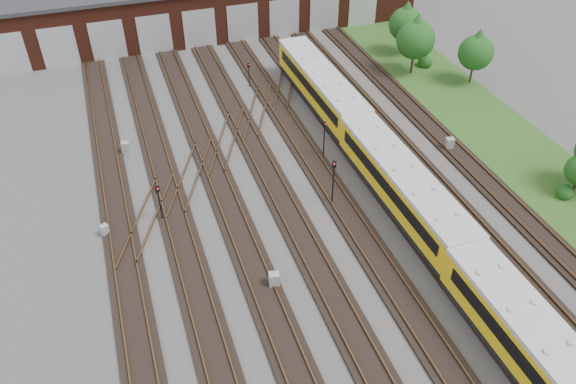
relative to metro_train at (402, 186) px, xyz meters
name	(u,v)px	position (x,y,z in m)	size (l,w,h in m)	color
ground	(331,237)	(-6.00, -1.29, -2.03)	(120.00, 120.00, 0.00)	#4D4A47
track_network	(326,231)	(-6.17, -0.70, -1.92)	(30.40, 70.00, 0.33)	black
maintenance_shed	(205,0)	(-6.01, 38.69, 1.18)	(51.00, 12.50, 6.35)	#4B1E12
grass_verge	(481,120)	(13.00, 8.71, -2.00)	(8.00, 55.00, 0.05)	#29521B
metro_train	(402,186)	(0.00, 0.00, 0.00)	(3.07, 48.05, 3.31)	black
signal_mast_0	(159,199)	(-16.94, 4.37, -0.03)	(0.30, 0.29, 3.10)	black
signal_mast_1	(333,177)	(-4.52, 2.17, 0.42)	(0.33, 0.32, 3.85)	black
signal_mast_2	(249,72)	(-5.36, 21.92, -0.36)	(0.26, 0.24, 2.58)	black
signal_mast_3	(324,135)	(-2.88, 8.03, 0.11)	(0.29, 0.27, 3.37)	black
relay_cabinet_0	(105,230)	(-21.00, 4.05, -1.58)	(0.54, 0.45, 0.89)	#999C9E
relay_cabinet_1	(126,148)	(-18.44, 13.87, -1.47)	(0.67, 0.56, 1.11)	#999C9E
relay_cabinet_2	(274,280)	(-11.20, -4.36, -1.47)	(0.67, 0.56, 1.11)	#999C9E
relay_cabinet_3	(323,62)	(3.40, 23.96, -1.57)	(0.55, 0.46, 0.91)	#999C9E
relay_cabinet_4	(449,144)	(7.65, 5.56, -1.48)	(0.66, 0.55, 1.10)	#999C9E
tree_0	(416,35)	(11.54, 19.29, 2.14)	(3.91, 3.91, 6.48)	#2D2414
tree_1	(406,20)	(12.89, 23.86, 1.82)	(3.61, 3.61, 5.99)	#2D2414
tree_2	(477,49)	(16.20, 15.46, 1.67)	(3.47, 3.47, 5.75)	#2D2414
bush_0	(566,190)	(12.51, -2.96, -1.39)	(1.27, 1.27, 1.27)	#154513
bush_1	(426,60)	(13.74, 20.23, -1.25)	(1.55, 1.55, 1.55)	#154513
bush_2	(381,15)	(15.21, 33.71, -1.46)	(1.12, 1.12, 1.12)	#154513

